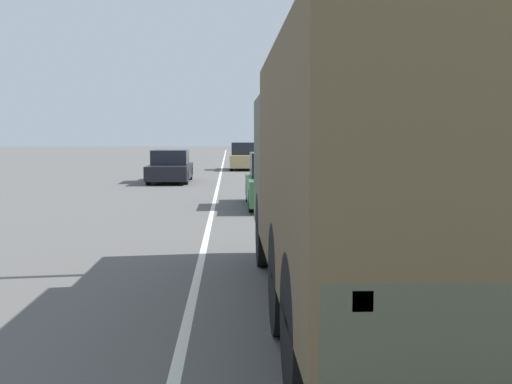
{
  "coord_description": "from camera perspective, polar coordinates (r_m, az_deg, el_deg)",
  "views": [
    {
      "loc": [
        0.48,
        3.97,
        2.1
      ],
      "look_at": [
        0.86,
        13.02,
        1.3
      ],
      "focal_mm": 45.0,
      "sensor_mm": 36.0,
      "label": 1
    }
  ],
  "objects": [
    {
      "name": "car_nearest_ahead",
      "position": [
        19.02,
        1.92,
        0.86
      ],
      "size": [
        1.8,
        4.36,
        1.6
      ],
      "color": "#336B3D",
      "rests_on": "ground"
    },
    {
      "name": "car_third_ahead",
      "position": [
        39.51,
        -0.95,
        3.07
      ],
      "size": [
        1.93,
        3.92,
        1.68
      ],
      "color": "tan",
      "rests_on": "ground"
    },
    {
      "name": "military_truck",
      "position": [
        7.54,
        10.39,
        1.97
      ],
      "size": [
        2.45,
        7.95,
        3.0
      ],
      "color": "#474C38",
      "rests_on": "ground"
    },
    {
      "name": "grass_strip_right",
      "position": [
        37.06,
        10.75,
        1.72
      ],
      "size": [
        7.0,
        120.0,
        0.02
      ],
      "color": "#4C7538",
      "rests_on": "ground"
    },
    {
      "name": "car_second_ahead",
      "position": [
        29.26,
        -7.62,
        2.17
      ],
      "size": [
        1.79,
        4.73,
        1.45
      ],
      "color": "black",
      "rests_on": "ground"
    },
    {
      "name": "lane_centre_stripe",
      "position": [
        36.1,
        -3.15,
        1.7
      ],
      "size": [
        0.12,
        120.0,
        0.0
      ],
      "color": "silver",
      "rests_on": "ground"
    },
    {
      "name": "ground_plane",
      "position": [
        36.1,
        -3.15,
        1.69
      ],
      "size": [
        180.0,
        180.0,
        0.0
      ],
      "primitive_type": "plane",
      "color": "#565451"
    },
    {
      "name": "sidewalk_right",
      "position": [
        36.32,
        3.97,
        1.8
      ],
      "size": [
        1.8,
        120.0,
        0.12
      ],
      "color": "beige",
      "rests_on": "ground"
    }
  ]
}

